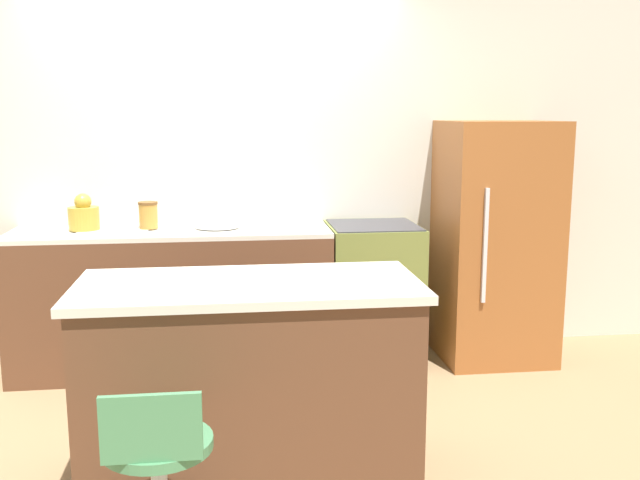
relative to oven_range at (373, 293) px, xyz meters
name	(u,v)px	position (x,y,z in m)	size (l,w,h in m)	color
ground_plane	(222,383)	(-1.03, -0.31, -0.47)	(14.00, 14.00, 0.00)	#8E704C
wall_back	(218,170)	(-1.03, 0.33, 0.83)	(8.00, 0.06, 2.60)	beige
back_counter	(174,300)	(-1.34, 0.00, 0.00)	(2.05, 0.59, 0.95)	brown
kitchen_island	(250,380)	(-0.88, -1.50, 0.00)	(1.55, 0.72, 0.94)	brown
oven_range	(373,293)	(0.00, 0.00, 0.00)	(0.60, 0.60, 0.95)	olive
refrigerator	(495,242)	(0.84, -0.04, 0.34)	(0.73, 0.70, 1.63)	#995628
stool_chair	(159,480)	(-1.24, -2.20, -0.10)	(0.40, 0.40, 0.77)	#B7B7BC
kettle	(84,215)	(-1.89, 0.03, 0.57)	(0.19, 0.19, 0.23)	#B29333
mixing_bowl	(217,221)	(-1.04, 0.03, 0.51)	(0.29, 0.29, 0.07)	white
canister_jar	(148,215)	(-1.48, 0.03, 0.56)	(0.13, 0.13, 0.17)	#B77F33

